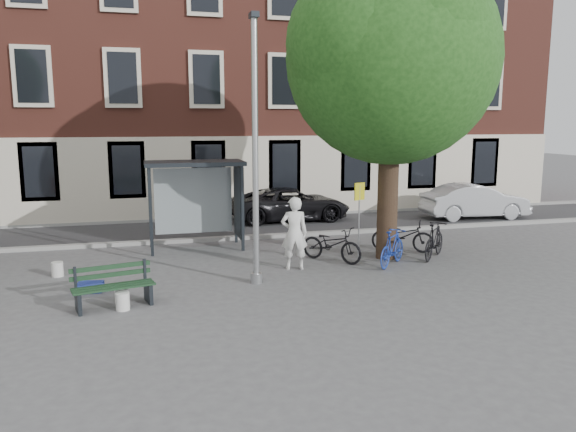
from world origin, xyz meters
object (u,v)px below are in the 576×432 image
(bike_c, at_px, (332,244))
(bike_d, at_px, (434,240))
(lamppost, at_px, (255,165))
(notice_sign, at_px, (359,202))
(car_dark, at_px, (291,204))
(car_silver, at_px, (475,201))
(bike_a, at_px, (403,236))
(painter, at_px, (294,233))
(bench, at_px, (113,288))
(bike_b, at_px, (392,248))
(bus_shelter, at_px, (208,184))

(bike_c, relative_size, bike_d, 1.09)
(lamppost, relative_size, notice_sign, 2.89)
(bike_c, bearing_deg, car_dark, 44.62)
(car_silver, distance_m, notice_sign, 8.53)
(bike_d, bearing_deg, bike_a, -19.26)
(painter, xyz_separation_m, notice_sign, (2.03, 0.65, 0.63))
(bench, bearing_deg, painter, 10.67)
(bike_a, bearing_deg, notice_sign, 137.18)
(bench, bearing_deg, notice_sign, 8.86)
(car_dark, distance_m, car_silver, 7.25)
(bike_b, relative_size, car_silver, 0.39)
(bike_c, distance_m, car_dark, 6.53)
(car_dark, xyz_separation_m, notice_sign, (0.23, -6.36, 0.94))
(bike_d, xyz_separation_m, car_dark, (-2.26, 6.90, 0.13))
(painter, height_order, bike_b, painter)
(bike_b, distance_m, bike_d, 1.54)
(lamppost, xyz_separation_m, painter, (1.20, 1.00, -1.84))
(bike_a, height_order, car_dark, car_dark)
(bench, distance_m, car_silver, 15.28)
(bike_d, bearing_deg, car_dark, -26.93)
(car_dark, bearing_deg, notice_sign, -179.03)
(bike_d, distance_m, car_silver, 7.33)
(lamppost, relative_size, car_dark, 1.34)
(car_dark, height_order, car_silver, car_silver)
(bike_d, xyz_separation_m, notice_sign, (-2.03, 0.53, 1.07))
(car_silver, bearing_deg, bike_c, 127.24)
(bike_b, bearing_deg, notice_sign, -14.23)
(lamppost, relative_size, bike_c, 3.35)
(bike_a, xyz_separation_m, bike_d, (0.48, -0.98, 0.03))
(painter, relative_size, bike_b, 1.17)
(bike_d, distance_m, notice_sign, 2.36)
(painter, relative_size, car_dark, 0.41)
(lamppost, distance_m, bike_a, 5.72)
(bike_a, xyz_separation_m, notice_sign, (-1.56, -0.45, 1.10))
(bench, relative_size, bike_d, 1.01)
(car_dark, relative_size, car_silver, 1.11)
(notice_sign, bearing_deg, bench, 178.60)
(bike_b, xyz_separation_m, notice_sign, (-0.56, 0.97, 1.09))
(bike_d, bearing_deg, bench, 58.46)
(painter, relative_size, bike_c, 1.03)
(bike_d, bearing_deg, car_silver, -86.47)
(car_silver, bearing_deg, bike_a, 134.07)
(lamppost, xyz_separation_m, notice_sign, (3.23, 1.65, -1.21))
(lamppost, relative_size, bus_shelter, 2.14)
(bike_b, distance_m, car_dark, 7.38)
(bike_a, bearing_deg, lamppost, 144.77)
(bike_c, relative_size, notice_sign, 0.86)
(bench, distance_m, car_dark, 10.87)
(bus_shelter, height_order, car_dark, bus_shelter)
(bike_b, bearing_deg, car_silver, -90.92)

